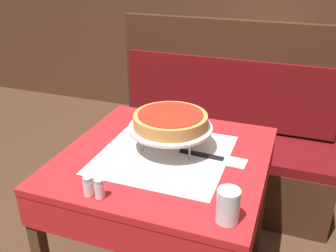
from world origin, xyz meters
The scene contains 10 objects.
dining_table_front centered at (0.00, 0.00, 0.65)m, with size 0.86×0.86×0.76m.
dining_table_rear centered at (0.16, 1.65, 0.64)m, with size 0.62×0.62×0.75m.
booth_bench centered at (0.07, 0.85, 0.34)m, with size 1.43×0.47×1.16m.
pizza_pan_stand centered at (0.01, 0.06, 0.85)m, with size 0.36×0.36×0.11m.
deep_dish_pizza centered at (0.01, 0.06, 0.89)m, with size 0.32×0.32×0.06m.
pizza_server centered at (0.21, 0.04, 0.76)m, with size 0.29×0.09×0.01m.
water_glass_near centered at (0.34, -0.34, 0.81)m, with size 0.08×0.08×0.12m.
salt_shaker centered at (-0.15, -0.37, 0.79)m, with size 0.04×0.04×0.07m.
pepper_shaker centered at (-0.11, -0.37, 0.79)m, with size 0.03×0.03×0.07m.
condiment_caddy centered at (0.20, 1.56, 0.80)m, with size 0.13×0.13×0.18m.
Camera 1 is at (0.49, -1.30, 1.55)m, focal length 40.00 mm.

